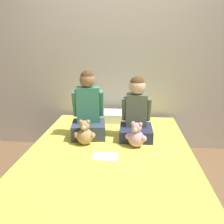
# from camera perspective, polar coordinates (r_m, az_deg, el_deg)

# --- Properties ---
(ground_plane) EXTENTS (14.00, 14.00, 0.00)m
(ground_plane) POSITION_cam_1_polar(r_m,az_deg,el_deg) (2.40, -0.47, -18.54)
(ground_plane) COLOR brown
(wall_behind_bed) EXTENTS (8.00, 0.06, 2.50)m
(wall_behind_bed) POSITION_cam_1_polar(r_m,az_deg,el_deg) (3.08, 1.37, 13.97)
(wall_behind_bed) COLOR beige
(wall_behind_bed) RESTS_ON ground_plane
(bed) EXTENTS (1.47, 2.00, 0.45)m
(bed) POSITION_cam_1_polar(r_m,az_deg,el_deg) (2.28, -0.49, -13.95)
(bed) COLOR #997F60
(bed) RESTS_ON ground_plane
(child_on_left) EXTENTS (0.37, 0.36, 0.67)m
(child_on_left) POSITION_cam_1_polar(r_m,az_deg,el_deg) (2.40, -5.73, 0.26)
(child_on_left) COLOR #384251
(child_on_left) RESTS_ON bed
(child_on_right) EXTENTS (0.32, 0.35, 0.62)m
(child_on_right) POSITION_cam_1_polar(r_m,az_deg,el_deg) (2.38, 5.88, -0.28)
(child_on_right) COLOR #282D47
(child_on_right) RESTS_ON bed
(teddy_bear_held_by_left_child) EXTENTS (0.20, 0.15, 0.24)m
(teddy_bear_held_by_left_child) POSITION_cam_1_polar(r_m,az_deg,el_deg) (2.25, -6.55, -5.28)
(teddy_bear_held_by_left_child) COLOR tan
(teddy_bear_held_by_left_child) RESTS_ON bed
(teddy_bear_held_by_right_child) EXTENTS (0.19, 0.15, 0.24)m
(teddy_bear_held_by_right_child) POSITION_cam_1_polar(r_m,az_deg,el_deg) (2.19, 5.87, -5.84)
(teddy_bear_held_by_right_child) COLOR #DBA3B2
(teddy_bear_held_by_right_child) RESTS_ON bed
(pillow_at_headboard) EXTENTS (0.50, 0.31, 0.11)m
(pillow_at_headboard) POSITION_cam_1_polar(r_m,az_deg,el_deg) (2.92, 0.94, -1.04)
(pillow_at_headboard) COLOR white
(pillow_at_headboard) RESTS_ON bed
(sign_card) EXTENTS (0.21, 0.15, 0.00)m
(sign_card) POSITION_cam_1_polar(r_m,az_deg,el_deg) (2.04, -1.60, -10.60)
(sign_card) COLOR white
(sign_card) RESTS_ON bed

